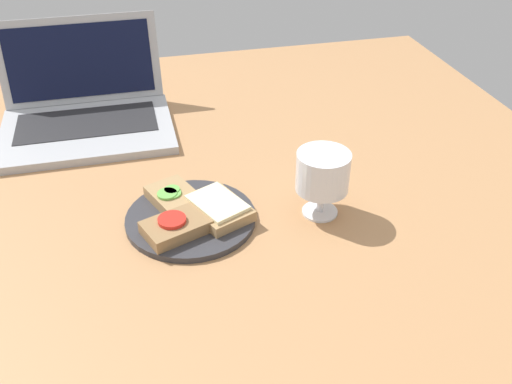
# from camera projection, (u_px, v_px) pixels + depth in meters

# --- Properties ---
(wooden_table) EXTENTS (1.40, 1.40, 0.03)m
(wooden_table) POSITION_uv_depth(u_px,v_px,m) (223.00, 206.00, 1.01)
(wooden_table) COLOR #B27F51
(wooden_table) RESTS_ON ground
(plate) EXTENTS (0.22, 0.22, 0.01)m
(plate) POSITION_uv_depth(u_px,v_px,m) (191.00, 218.00, 0.94)
(plate) COLOR #333338
(plate) RESTS_ON wooden_table
(sandwich_with_cucumber) EXTENTS (0.10, 0.12, 0.02)m
(sandwich_with_cucumber) POSITION_uv_depth(u_px,v_px,m) (175.00, 198.00, 0.96)
(sandwich_with_cucumber) COLOR #A88456
(sandwich_with_cucumber) RESTS_ON plate
(sandwich_with_tomato) EXTENTS (0.12, 0.10, 0.03)m
(sandwich_with_tomato) POSITION_uv_depth(u_px,v_px,m) (177.00, 226.00, 0.90)
(sandwich_with_tomato) COLOR #937047
(sandwich_with_tomato) RESTS_ON plate
(sandwich_with_cheese) EXTENTS (0.12, 0.13, 0.02)m
(sandwich_with_cheese) POSITION_uv_depth(u_px,v_px,m) (218.00, 207.00, 0.94)
(sandwich_with_cheese) COLOR #A88456
(sandwich_with_cheese) RESTS_ON plate
(wine_glass) EXTENTS (0.09, 0.09, 0.11)m
(wine_glass) POSITION_uv_depth(u_px,v_px,m) (323.00, 175.00, 0.92)
(wine_glass) COLOR white
(wine_glass) RESTS_ON wooden_table
(laptop) EXTENTS (0.35, 0.30, 0.20)m
(laptop) POSITION_uv_depth(u_px,v_px,m) (85.00, 111.00, 1.20)
(laptop) COLOR #ADAFB5
(laptop) RESTS_ON wooden_table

